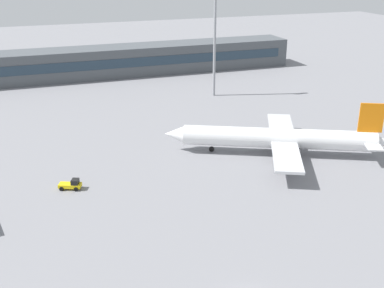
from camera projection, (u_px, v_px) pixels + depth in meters
name	position (u px, v px, depth m)	size (l,w,h in m)	color
ground_plane	(153.00, 164.00, 87.27)	(400.00, 400.00, 0.00)	gray
terminal_building	(92.00, 63.00, 148.12)	(130.45, 12.13, 9.00)	#4C5156
airplane_mid	(277.00, 138.00, 90.57)	(40.36, 29.16, 10.72)	white
baggage_tug_yellow	(71.00, 185.00, 77.82)	(3.90, 2.88, 1.75)	yellow
floodlight_tower_west	(215.00, 34.00, 124.17)	(3.20, 0.80, 28.80)	gray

